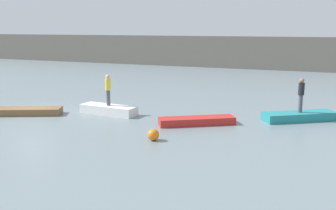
# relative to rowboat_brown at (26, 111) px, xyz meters

# --- Properties ---
(ground_plane) EXTENTS (120.00, 120.00, 0.00)m
(ground_plane) POSITION_rel_rowboat_brown_xyz_m (0.21, 0.22, -0.20)
(ground_plane) COLOR slate
(embankment_wall) EXTENTS (80.00, 1.20, 3.86)m
(embankment_wall) POSITION_rel_rowboat_brown_xyz_m (0.21, 30.03, 1.73)
(embankment_wall) COLOR #666056
(embankment_wall) RESTS_ON ground_plane
(rowboat_brown) EXTENTS (4.08, 2.76, 0.39)m
(rowboat_brown) POSITION_rel_rowboat_brown_xyz_m (0.00, 0.00, 0.00)
(rowboat_brown) COLOR brown
(rowboat_brown) RESTS_ON ground_plane
(rowboat_white) EXTENTS (3.45, 1.24, 0.51)m
(rowboat_white) POSITION_rel_rowboat_brown_xyz_m (4.29, 1.99, 0.06)
(rowboat_white) COLOR white
(rowboat_white) RESTS_ON ground_plane
(rowboat_red) EXTENTS (3.80, 2.95, 0.38)m
(rowboat_red) POSITION_rel_rowboat_brown_xyz_m (9.77, 1.68, -0.00)
(rowboat_red) COLOR red
(rowboat_red) RESTS_ON ground_plane
(rowboat_teal) EXTENTS (3.91, 3.21, 0.45)m
(rowboat_teal) POSITION_rel_rowboat_brown_xyz_m (14.55, 4.72, 0.03)
(rowboat_teal) COLOR teal
(rowboat_teal) RESTS_ON ground_plane
(person_dark_shirt) EXTENTS (0.32, 0.32, 1.84)m
(person_dark_shirt) POSITION_rel_rowboat_brown_xyz_m (14.55, 4.72, 1.29)
(person_dark_shirt) COLOR #4C4C56
(person_dark_shirt) RESTS_ON rowboat_teal
(person_yellow_shirt) EXTENTS (0.32, 0.32, 1.79)m
(person_yellow_shirt) POSITION_rel_rowboat_brown_xyz_m (4.29, 1.99, 1.32)
(person_yellow_shirt) COLOR #4C4C56
(person_yellow_shirt) RESTS_ON rowboat_white
(mooring_buoy) EXTENTS (0.52, 0.52, 0.52)m
(mooring_buoy) POSITION_rel_rowboat_brown_xyz_m (8.94, -1.79, 0.07)
(mooring_buoy) COLOR orange
(mooring_buoy) RESTS_ON ground_plane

